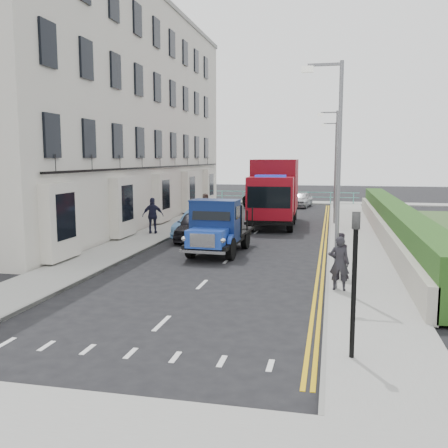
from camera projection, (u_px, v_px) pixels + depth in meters
ground at (216, 271)px, 18.41m from camera, size 120.00×120.00×0.00m
pavement_west at (163, 231)px, 28.22m from camera, size 2.40×38.00×0.12m
pavement_east at (354, 237)px, 26.01m from camera, size 2.60×38.00×0.12m
promenade at (287, 202)px, 46.50m from camera, size 30.00×2.50×0.12m
sea_plane at (305, 185)px, 76.54m from camera, size 120.00×120.00×0.00m
terrace_west at (118, 111)px, 32.06m from camera, size 6.31×30.20×14.25m
garden_east at (393, 222)px, 25.50m from camera, size 1.45×28.00×1.75m
seafront_railing at (286, 197)px, 45.65m from camera, size 13.00×0.08×1.11m
lamp_near at (335, 163)px, 15.07m from camera, size 1.23×0.18×7.00m
lamp_mid at (334, 161)px, 30.57m from camera, size 1.23×0.18×7.00m
lamp_far at (334, 160)px, 40.26m from camera, size 1.23×0.18×7.00m
traffic_signal at (355, 263)px, 9.91m from camera, size 0.16×0.20×3.10m
bedford_lorry at (216, 230)px, 21.28m from camera, size 2.22×5.11×2.37m
red_lorry at (275, 190)px, 31.02m from camera, size 2.91×7.85×4.06m
parked_car_front at (196, 225)px, 25.42m from camera, size 2.12×4.47×1.48m
parked_car_mid at (201, 224)px, 26.25m from camera, size 2.05×4.53×1.44m
parked_car_rear at (218, 212)px, 32.64m from camera, size 2.27×4.46×1.24m
seafront_car_left at (270, 198)px, 42.66m from camera, size 4.51×6.10×1.54m
seafront_car_right at (301, 199)px, 42.46m from camera, size 2.09×4.01×1.31m
pedestrian_east_near at (339, 263)px, 15.23m from camera, size 0.65×0.47×1.68m
pedestrian_east_far at (339, 256)px, 16.75m from camera, size 0.92×0.82×1.55m
pedestrian_west_near at (153, 216)px, 26.77m from camera, size 1.21×0.75×1.93m
pedestrian_west_far at (205, 205)px, 34.36m from camera, size 0.94×0.89×1.62m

